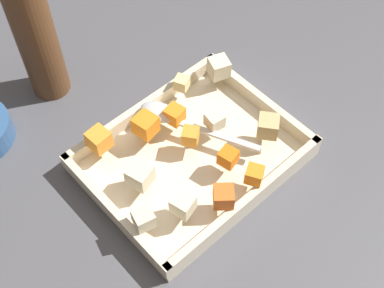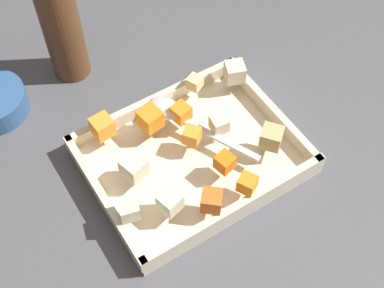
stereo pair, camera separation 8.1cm
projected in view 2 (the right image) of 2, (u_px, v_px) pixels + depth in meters
The scene contains 18 objects.
ground_plane at pixel (187, 154), 0.87m from camera, with size 4.00×4.00×0.00m, color #4C4C51.
baking_dish at pixel (192, 158), 0.85m from camera, with size 0.32×0.25×0.04m.
carrot_chunk_far_right at pixel (247, 184), 0.77m from camera, with size 0.03×0.03×0.03m, color orange.
carrot_chunk_near_right at pixel (225, 162), 0.79m from camera, with size 0.03×0.03×0.03m, color orange.
carrot_chunk_rim_edge at pixel (212, 201), 0.75m from camera, with size 0.03×0.03×0.03m, color orange.
carrot_chunk_mid_right at pixel (150, 119), 0.83m from camera, with size 0.03×0.03×0.03m, color orange.
carrot_chunk_far_left at pixel (102, 127), 0.83m from camera, with size 0.03×0.03×0.03m, color orange.
carrot_chunk_corner_ne at pixel (192, 136), 0.82m from camera, with size 0.02×0.02×0.02m, color orange.
carrot_chunk_center at pixel (181, 113), 0.84m from camera, with size 0.03×0.03×0.03m, color orange.
potato_chunk_corner_nw at pixel (271, 137), 0.81m from camera, with size 0.03×0.03×0.03m, color tan.
potato_chunk_near_left at pixel (195, 83), 0.88m from camera, with size 0.02×0.02×0.02m, color #E0CC89.
potato_chunk_under_handle at pixel (170, 202), 0.75m from camera, with size 0.03×0.03×0.03m, color beige.
potato_chunk_near_spoon at pixel (235, 72), 0.89m from camera, with size 0.03×0.03×0.03m, color beige.
potato_chunk_corner_sw at pixel (219, 124), 0.83m from camera, with size 0.03×0.03×0.03m, color beige.
potato_chunk_mid_left at pixel (134, 167), 0.78m from camera, with size 0.03×0.03×0.03m, color beige.
parsnip_chunk_front_center at pixel (129, 210), 0.75m from camera, with size 0.03×0.03×0.03m, color beige.
serving_spoon at pixel (172, 112), 0.85m from camera, with size 0.11×0.20×0.02m.
pepper_mill at pixel (60, 20), 0.87m from camera, with size 0.07×0.07×0.26m.
Camera 2 is at (-0.25, -0.41, 0.72)m, focal length 49.69 mm.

